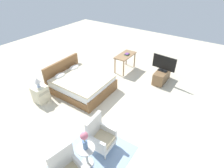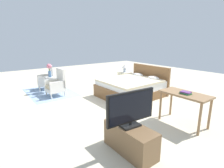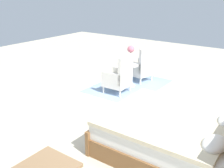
{
  "view_description": "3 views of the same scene",
  "coord_description": "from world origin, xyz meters",
  "px_view_note": "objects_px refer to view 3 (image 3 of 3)",
  "views": [
    {
      "loc": [
        -3.64,
        -2.74,
        3.79
      ],
      "look_at": [
        0.28,
        -0.06,
        0.59
      ],
      "focal_mm": 28.0,
      "sensor_mm": 36.0,
      "label": 1
    },
    {
      "loc": [
        4.18,
        -2.87,
        1.84
      ],
      "look_at": [
        0.36,
        0.02,
        0.64
      ],
      "focal_mm": 28.0,
      "sensor_mm": 36.0,
      "label": 2
    },
    {
      "loc": [
        3.3,
        2.36,
        2.35
      ],
      "look_at": [
        -0.04,
        -0.07,
        0.84
      ],
      "focal_mm": 42.0,
      "sensor_mm": 36.0,
      "label": 3
    }
  ],
  "objects_px": {
    "bed": "(174,136)",
    "armchair_by_window_right": "(119,77)",
    "armchair_by_window_left": "(142,67)",
    "side_table": "(130,73)",
    "flower_vase": "(131,53)"
  },
  "relations": [
    {
      "from": "bed",
      "to": "armchair_by_window_right",
      "type": "bearing_deg",
      "value": -126.9
    },
    {
      "from": "armchair_by_window_left",
      "to": "side_table",
      "type": "bearing_deg",
      "value": -2.99
    },
    {
      "from": "armchair_by_window_right",
      "to": "bed",
      "type": "bearing_deg",
      "value": 53.1
    },
    {
      "from": "armchair_by_window_right",
      "to": "flower_vase",
      "type": "distance_m",
      "value": 0.72
    },
    {
      "from": "bed",
      "to": "armchair_by_window_right",
      "type": "relative_size",
      "value": 2.17
    },
    {
      "from": "bed",
      "to": "armchair_by_window_right",
      "type": "distance_m",
      "value": 2.56
    },
    {
      "from": "armchair_by_window_left",
      "to": "side_table",
      "type": "height_order",
      "value": "armchair_by_window_left"
    },
    {
      "from": "side_table",
      "to": "flower_vase",
      "type": "bearing_deg",
      "value": 90.0
    },
    {
      "from": "armchair_by_window_left",
      "to": "armchair_by_window_right",
      "type": "distance_m",
      "value": 1.06
    },
    {
      "from": "armchair_by_window_right",
      "to": "side_table",
      "type": "relative_size",
      "value": 1.62
    },
    {
      "from": "bed",
      "to": "armchair_by_window_right",
      "type": "height_order",
      "value": "bed"
    },
    {
      "from": "armchair_by_window_right",
      "to": "flower_vase",
      "type": "xyz_separation_m",
      "value": [
        -0.53,
        -0.03,
        0.48
      ]
    },
    {
      "from": "bed",
      "to": "armchair_by_window_left",
      "type": "distance_m",
      "value": 3.31
    },
    {
      "from": "armchair_by_window_right",
      "to": "flower_vase",
      "type": "height_order",
      "value": "flower_vase"
    },
    {
      "from": "armchair_by_window_right",
      "to": "side_table",
      "type": "height_order",
      "value": "armchair_by_window_right"
    }
  ]
}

